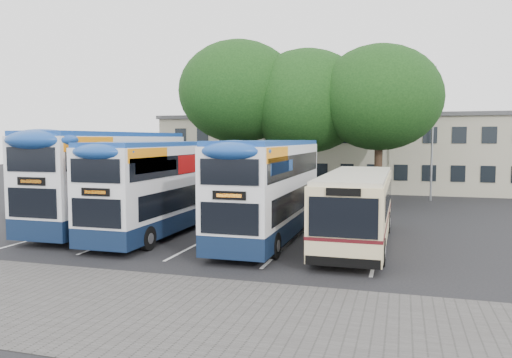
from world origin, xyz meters
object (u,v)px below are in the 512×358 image
Objects in this scene: bus_dd_right at (269,185)px; tree_right at (380,98)px; tree_left at (239,92)px; bus_single at (357,204)px; bus_dd_mid at (161,183)px; lamp_post at (433,126)px; bus_dd_left at (113,175)px; tree_mid at (307,101)px.

tree_right is at bearing 72.66° from bus_dd_right.
bus_single is (9.17, -12.57, -5.79)m from tree_left.
bus_dd_right is (5.53, -12.61, -5.13)m from tree_left.
bus_dd_right is at bearing -179.40° from bus_single.
tree_left is 1.08× the size of tree_right.
tree_right is at bearing 88.89° from bus_single.
tree_right is 15.98m from bus_dd_mid.
bus_single is at bearing -102.98° from lamp_post.
bus_dd_left is at bearing -102.41° from tree_left.
bus_dd_left is at bearing 173.28° from bus_dd_right.
bus_dd_mid is at bearing -125.14° from tree_right.
lamp_post is at bearing 77.02° from bus_single.
tree_left is 1.09× the size of bus_dd_right.
lamp_post is at bearing 65.23° from bus_dd_right.
tree_mid reaches higher than bus_dd_right.
lamp_post reaches higher than bus_dd_left.
tree_left reaches higher than bus_dd_left.
lamp_post is 21.43m from bus_dd_left.
lamp_post is 20.17m from bus_dd_mid.
bus_single is (-3.61, -15.66, -3.45)m from lamp_post.
bus_dd_right is at bearing -107.34° from tree_right.
lamp_post is 8.69m from tree_mid.
tree_mid reaches higher than bus_single.
bus_dd_right is (0.91, -13.19, -4.43)m from tree_mid.
lamp_post reaches higher than bus_dd_mid.
bus_dd_right is 3.69m from bus_single.
tree_right is 0.93× the size of bus_dd_left.
lamp_post is 0.91× the size of bus_dd_right.
lamp_post is 0.92× the size of bus_dd_mid.
tree_mid is at bearing 170.70° from tree_right.
bus_dd_right reaches higher than bus_single.
bus_dd_mid reaches higher than bus_single.
bus_dd_mid is (0.59, -12.73, -5.17)m from tree_left.
tree_left is at bearing 113.69° from bus_dd_right.
bus_dd_left is 1.13× the size of bus_single.
tree_left reaches higher than tree_right.
lamp_post is 0.83× the size of bus_dd_left.
tree_left is at bearing 178.76° from tree_right.
tree_right is at bearing -135.66° from lamp_post.
bus_dd_left is (-7.18, -12.24, -4.22)m from tree_mid.
tree_mid is 0.94× the size of bus_dd_left.
bus_dd_mid is at bearing -106.85° from tree_mid.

